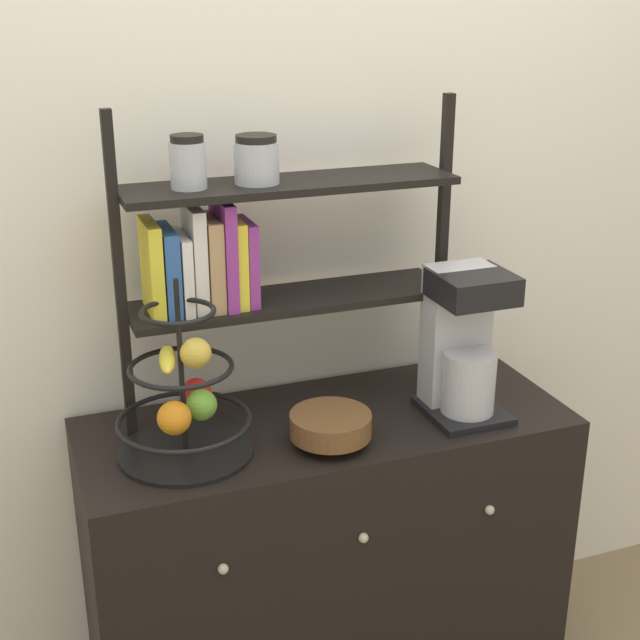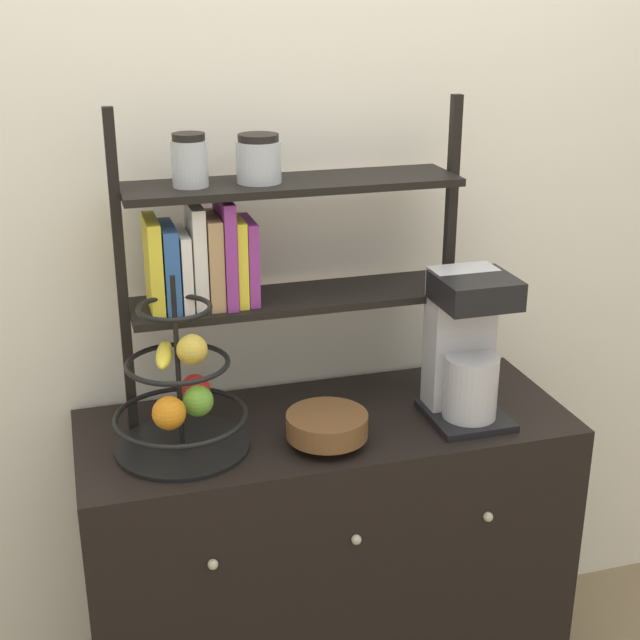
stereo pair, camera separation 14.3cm
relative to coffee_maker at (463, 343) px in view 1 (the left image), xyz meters
The scene contains 6 objects.
wall_back 0.55m from the coffee_maker, 133.77° to the left, with size 7.00×0.05×2.60m, color silver.
sideboard 0.70m from the coffee_maker, 168.84° to the left, with size 1.21×0.49×0.84m.
coffee_maker is the anchor object (origin of this frame).
fruit_stand 0.69m from the coffee_maker, behind, with size 0.31×0.31×0.42m.
wooden_bowl 0.40m from the coffee_maker, behind, with size 0.19×0.19×0.08m.
shelf_hutch 0.59m from the coffee_maker, 161.84° to the left, with size 0.84×0.20×0.77m.
Camera 1 is at (-0.70, -1.60, 1.86)m, focal length 50.00 mm.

